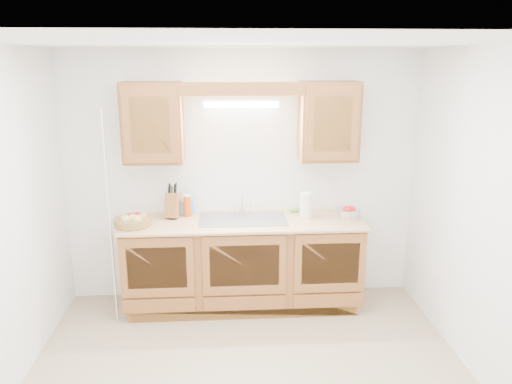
{
  "coord_description": "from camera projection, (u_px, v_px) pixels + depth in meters",
  "views": [
    {
      "loc": [
        -0.17,
        -3.38,
        2.39
      ],
      "look_at": [
        0.1,
        0.85,
        1.27
      ],
      "focal_mm": 35.0,
      "sensor_mm": 36.0,
      "label": 1
    }
  ],
  "objects": [
    {
      "name": "base_cabinets",
      "position": [
        243.0,
        264.0,
        4.92
      ],
      "size": [
        2.2,
        0.6,
        0.86
      ],
      "primitive_type": "cube",
      "color": "#A66130",
      "rests_on": "ground"
    },
    {
      "name": "apple_bowl",
      "position": [
        348.0,
        213.0,
        4.86
      ],
      "size": [
        0.28,
        0.28,
        0.12
      ],
      "rotation": [
        0.0,
        0.0,
        -0.28
      ],
      "color": "silver",
      "rests_on": "countertop"
    },
    {
      "name": "wire_shelf_pole",
      "position": [
        110.0,
        221.0,
        4.45
      ],
      "size": [
        0.03,
        0.03,
        2.0
      ],
      "primitive_type": "cylinder",
      "color": "silver",
      "rests_on": "ground"
    },
    {
      "name": "sink",
      "position": [
        243.0,
        227.0,
        4.83
      ],
      "size": [
        0.84,
        0.46,
        0.36
      ],
      "color": "#9E9EA3",
      "rests_on": "countertop"
    },
    {
      "name": "paper_towel",
      "position": [
        306.0,
        205.0,
        4.86
      ],
      "size": [
        0.14,
        0.14,
        0.29
      ],
      "rotation": [
        0.0,
        0.0,
        0.07
      ],
      "color": "silver",
      "rests_on": "countertop"
    },
    {
      "name": "sponge",
      "position": [
        295.0,
        211.0,
        5.07
      ],
      "size": [
        0.11,
        0.08,
        0.02
      ],
      "rotation": [
        0.0,
        0.0,
        0.22
      ],
      "color": "#CC333F",
      "rests_on": "countertop"
    },
    {
      "name": "upper_cabinet_right",
      "position": [
        329.0,
        121.0,
        4.75
      ],
      "size": [
        0.55,
        0.33,
        0.75
      ],
      "primitive_type": "cube",
      "color": "#A66130",
      "rests_on": "room"
    },
    {
      "name": "soap_bottle",
      "position": [
        188.0,
        205.0,
        4.92
      ],
      "size": [
        0.12,
        0.12,
        0.2
      ],
      "primitive_type": "imported",
      "rotation": [
        0.0,
        0.0,
        -0.38
      ],
      "color": "#297ECD",
      "rests_on": "countertop"
    },
    {
      "name": "fluorescent_fixture",
      "position": [
        241.0,
        103.0,
        4.73
      ],
      "size": [
        0.76,
        0.08,
        0.08
      ],
      "color": "white",
      "rests_on": "room"
    },
    {
      "name": "fruit_basket",
      "position": [
        133.0,
        220.0,
        4.64
      ],
      "size": [
        0.45,
        0.45,
        0.11
      ],
      "rotation": [
        0.0,
        0.0,
        -0.39
      ],
      "color": "olive",
      "rests_on": "countertop"
    },
    {
      "name": "orange_canister",
      "position": [
        187.0,
        206.0,
        4.89
      ],
      "size": [
        0.08,
        0.08,
        0.22
      ],
      "rotation": [
        0.0,
        0.0,
        -0.19
      ],
      "color": "#D54A0B",
      "rests_on": "countertop"
    },
    {
      "name": "room",
      "position": [
        249.0,
        225.0,
        3.56
      ],
      "size": [
        3.52,
        3.5,
        2.5
      ],
      "color": "tan",
      "rests_on": "ground"
    },
    {
      "name": "valance",
      "position": [
        242.0,
        89.0,
        4.48
      ],
      "size": [
        2.2,
        0.05,
        0.12
      ],
      "primitive_type": "cube",
      "color": "#A66130",
      "rests_on": "room"
    },
    {
      "name": "countertop",
      "position": [
        243.0,
        222.0,
        4.8
      ],
      "size": [
        2.3,
        0.63,
        0.04
      ],
      "primitive_type": "cube",
      "color": "#E9B87A",
      "rests_on": "base_cabinets"
    },
    {
      "name": "upper_cabinet_left",
      "position": [
        153.0,
        123.0,
        4.65
      ],
      "size": [
        0.55,
        0.33,
        0.75
      ],
      "primitive_type": "cube",
      "color": "#A66130",
      "rests_on": "room"
    },
    {
      "name": "outlet_plate",
      "position": [
        335.0,
        186.0,
        5.08
      ],
      "size": [
        0.08,
        0.01,
        0.12
      ],
      "primitive_type": "cube",
      "color": "white",
      "rests_on": "room"
    },
    {
      "name": "knife_block",
      "position": [
        173.0,
        205.0,
        4.85
      ],
      "size": [
        0.16,
        0.22,
        0.35
      ],
      "rotation": [
        0.0,
        0.0,
        -0.2
      ],
      "color": "#A66130",
      "rests_on": "countertop"
    }
  ]
}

